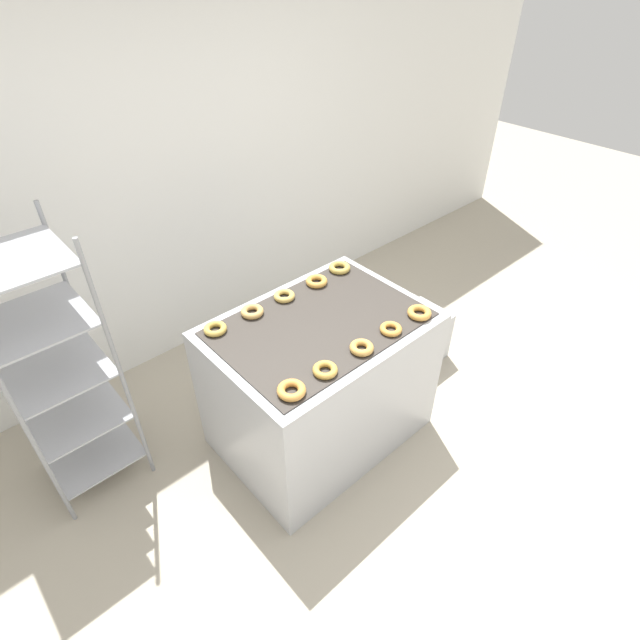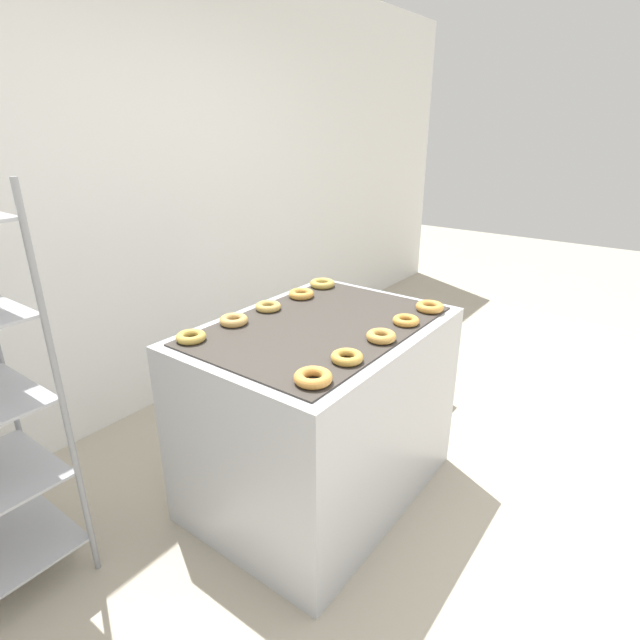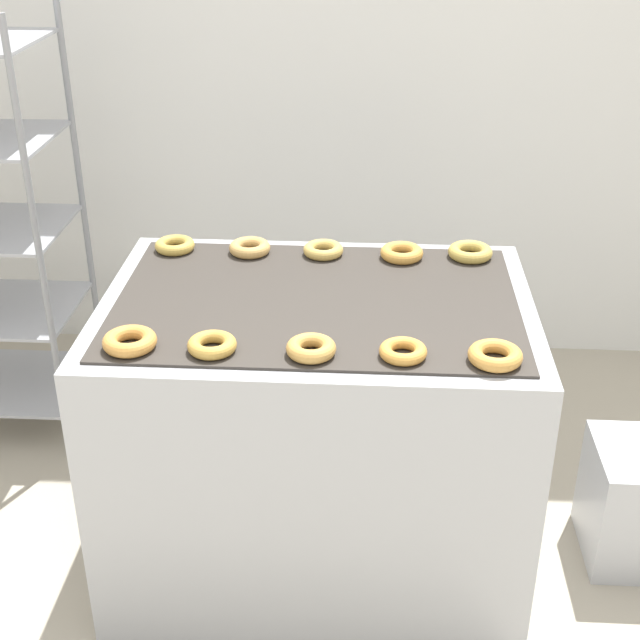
% 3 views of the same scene
% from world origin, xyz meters
% --- Properties ---
extents(ground_plane, '(14.00, 14.00, 0.00)m').
position_xyz_m(ground_plane, '(0.00, 0.00, 0.00)').
color(ground_plane, '#B2A893').
extents(wall_back, '(8.00, 0.05, 2.80)m').
position_xyz_m(wall_back, '(0.00, 2.12, 1.40)').
color(wall_back, white).
rests_on(wall_back, ground_plane).
extents(fryer_machine, '(1.23, 0.88, 0.92)m').
position_xyz_m(fryer_machine, '(0.00, 0.69, 0.46)').
color(fryer_machine, '#B7BABF').
rests_on(fryer_machine, ground_plane).
extents(glaze_bin, '(0.38, 0.34, 0.40)m').
position_xyz_m(glaze_bin, '(1.06, 0.74, 0.20)').
color(glaze_bin, '#B7BABF').
rests_on(glaze_bin, ground_plane).
extents(donut_near_leftmost, '(0.14, 0.14, 0.04)m').
position_xyz_m(donut_near_leftmost, '(-0.46, 0.38, 0.94)').
color(donut_near_leftmost, gold).
rests_on(donut_near_leftmost, fryer_machine).
extents(donut_near_left, '(0.13, 0.13, 0.03)m').
position_xyz_m(donut_near_left, '(-0.25, 0.38, 0.94)').
color(donut_near_left, gold).
rests_on(donut_near_left, fryer_machine).
extents(donut_near_center, '(0.13, 0.13, 0.04)m').
position_xyz_m(donut_near_center, '(0.01, 0.37, 0.94)').
color(donut_near_center, gold).
rests_on(donut_near_center, fryer_machine).
extents(donut_near_right, '(0.12, 0.12, 0.03)m').
position_xyz_m(donut_near_right, '(0.24, 0.38, 0.94)').
color(donut_near_right, gold).
rests_on(donut_near_right, fryer_machine).
extents(donut_near_rightmost, '(0.14, 0.14, 0.04)m').
position_xyz_m(donut_near_rightmost, '(0.46, 0.37, 0.94)').
color(donut_near_rightmost, gold).
rests_on(donut_near_rightmost, fryer_machine).
extents(donut_far_leftmost, '(0.13, 0.13, 0.03)m').
position_xyz_m(donut_far_leftmost, '(-0.47, 1.01, 0.94)').
color(donut_far_leftmost, gold).
rests_on(donut_far_leftmost, fryer_machine).
extents(donut_far_left, '(0.13, 0.13, 0.04)m').
position_xyz_m(donut_far_left, '(-0.23, 1.01, 0.94)').
color(donut_far_left, tan).
rests_on(donut_far_left, fryer_machine).
extents(donut_far_center, '(0.13, 0.13, 0.03)m').
position_xyz_m(donut_far_center, '(0.00, 1.01, 0.94)').
color(donut_far_center, tan).
rests_on(donut_far_center, fryer_machine).
extents(donut_far_right, '(0.13, 0.13, 0.04)m').
position_xyz_m(donut_far_right, '(0.25, 1.00, 0.94)').
color(donut_far_right, gold).
rests_on(donut_far_right, fryer_machine).
extents(donut_far_rightmost, '(0.14, 0.14, 0.04)m').
position_xyz_m(donut_far_rightmost, '(0.46, 1.01, 0.94)').
color(donut_far_rightmost, gold).
rests_on(donut_far_rightmost, fryer_machine).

